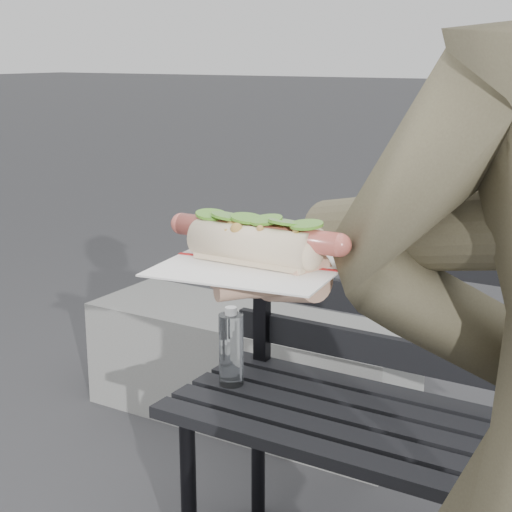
{
  "coord_description": "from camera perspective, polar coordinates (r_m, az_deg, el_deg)",
  "views": [
    {
      "loc": [
        0.42,
        -0.7,
        1.32
      ],
      "look_at": [
        -0.0,
        0.01,
        1.1
      ],
      "focal_mm": 55.0,
      "sensor_mm": 36.0,
      "label": 1
    }
  ],
  "objects": [
    {
      "name": "park_bench",
      "position": [
        1.87,
        16.2,
        -11.03
      ],
      "size": [
        1.5,
        0.44,
        0.88
      ],
      "color": "black",
      "rests_on": "ground"
    },
    {
      "name": "concrete_block",
      "position": [
        2.89,
        -0.6,
        -8.1
      ],
      "size": [
        1.2,
        0.4,
        0.4
      ],
      "primitive_type": "cube",
      "color": "slate",
      "rests_on": "ground"
    },
    {
      "name": "held_hotdog",
      "position": [
        0.83,
        13.27,
        1.48
      ],
      "size": [
        0.62,
        0.31,
        0.2
      ],
      "color": "#4E4734"
    }
  ]
}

